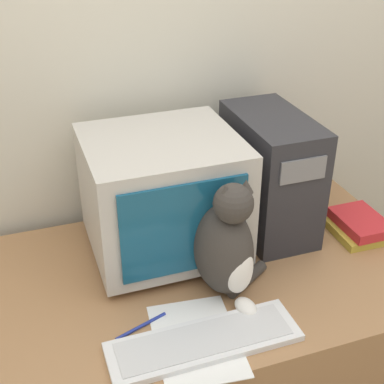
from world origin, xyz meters
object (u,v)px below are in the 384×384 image
at_px(computer_tower, 270,174).
at_px(keyboard, 204,341).
at_px(book_stack, 359,226).
at_px(pen, 141,326).
at_px(cat, 227,246).
at_px(crt_monitor, 163,195).

xyz_separation_m(computer_tower, keyboard, (-0.39, -0.44, -0.19)).
relative_size(book_stack, pen, 1.30).
distance_m(computer_tower, keyboard, 0.62).
relative_size(cat, pen, 2.44).
bearing_deg(keyboard, pen, 140.78).
distance_m(book_stack, pen, 0.81).
distance_m(crt_monitor, computer_tower, 0.37).
bearing_deg(pen, book_stack, 13.16).
distance_m(cat, pen, 0.31).
bearing_deg(cat, computer_tower, 36.48).
height_order(keyboard, pen, keyboard).
height_order(computer_tower, pen, computer_tower).
height_order(keyboard, book_stack, book_stack).
bearing_deg(pen, computer_tower, 32.59).
relative_size(cat, book_stack, 1.88).
xyz_separation_m(crt_monitor, pen, (-0.16, -0.32, -0.19)).
bearing_deg(cat, book_stack, 3.11).
distance_m(cat, book_stack, 0.55).
xyz_separation_m(keyboard, book_stack, (0.65, 0.29, 0.02)).
xyz_separation_m(keyboard, cat, (0.13, 0.18, 0.14)).
relative_size(computer_tower, keyboard, 0.80).
height_order(cat, book_stack, cat).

